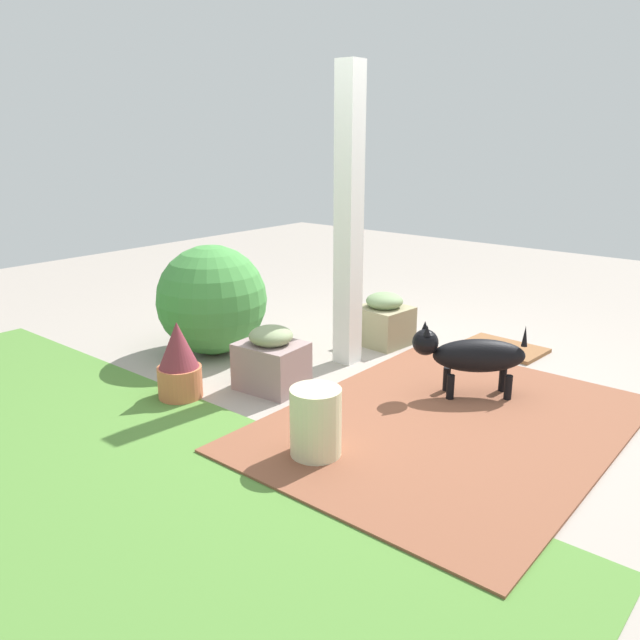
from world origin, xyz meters
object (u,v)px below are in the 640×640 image
at_px(stone_planter_nearest, 384,320).
at_px(ceramic_urn, 316,423).
at_px(stone_planter_mid, 271,360).
at_px(round_shrub, 212,300).
at_px(doormat, 503,348).
at_px(terracotta_pot_spiky, 179,362).
at_px(porch_pillar, 349,220).
at_px(dog, 471,355).

bearing_deg(stone_planter_nearest, ceramic_urn, 113.86).
height_order(stone_planter_mid, ceramic_urn, stone_planter_mid).
bearing_deg(ceramic_urn, stone_planter_nearest, -66.14).
bearing_deg(stone_planter_nearest, round_shrub, 48.40).
relative_size(stone_planter_nearest, doormat, 0.69).
bearing_deg(stone_planter_nearest, terracotta_pot_spiky, 77.29).
height_order(porch_pillar, doormat, porch_pillar).
height_order(stone_planter_mid, round_shrub, round_shrub).
height_order(stone_planter_mid, terracotta_pot_spiky, terracotta_pot_spiky).
distance_m(stone_planter_nearest, ceramic_urn, 2.01).
bearing_deg(terracotta_pot_spiky, porch_pillar, -108.76).
distance_m(porch_pillar, round_shrub, 1.26).
distance_m(porch_pillar, terracotta_pot_spiky, 1.57).
height_order(stone_planter_nearest, round_shrub, round_shrub).
height_order(ceramic_urn, doormat, ceramic_urn).
distance_m(round_shrub, terracotta_pot_spiky, 0.93).
distance_m(stone_planter_nearest, dog, 1.21).
bearing_deg(stone_planter_nearest, stone_planter_mid, 88.20).
bearing_deg(doormat, porch_pillar, 51.63).
bearing_deg(dog, terracotta_pot_spiky, 39.74).
relative_size(terracotta_pot_spiky, dog, 0.79).
height_order(round_shrub, dog, round_shrub).
xyz_separation_m(ceramic_urn, doormat, (-0.02, -2.33, -0.18)).
relative_size(porch_pillar, dog, 3.29).
bearing_deg(stone_planter_mid, terracotta_pot_spiky, 53.79).
bearing_deg(stone_planter_mid, stone_planter_nearest, -91.80).
height_order(round_shrub, ceramic_urn, round_shrub).
bearing_deg(terracotta_pot_spiky, doormat, -118.47).
relative_size(porch_pillar, stone_planter_mid, 4.69).
bearing_deg(porch_pillar, ceramic_urn, 121.10).
xyz_separation_m(stone_planter_nearest, doormat, (-0.83, -0.49, -0.19)).
relative_size(stone_planter_nearest, terracotta_pot_spiky, 0.84).
bearing_deg(round_shrub, porch_pillar, -151.65).
bearing_deg(ceramic_urn, dog, -101.34).
bearing_deg(doormat, ceramic_urn, 89.48).
relative_size(stone_planter_nearest, ceramic_urn, 1.11).
xyz_separation_m(stone_planter_nearest, ceramic_urn, (-0.81, 1.84, -0.01)).
height_order(terracotta_pot_spiky, doormat, terracotta_pot_spiky).
relative_size(terracotta_pot_spiky, doormat, 0.82).
bearing_deg(doormat, dog, 102.46).
relative_size(stone_planter_nearest, stone_planter_mid, 0.94).
relative_size(stone_planter_mid, terracotta_pot_spiky, 0.89).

